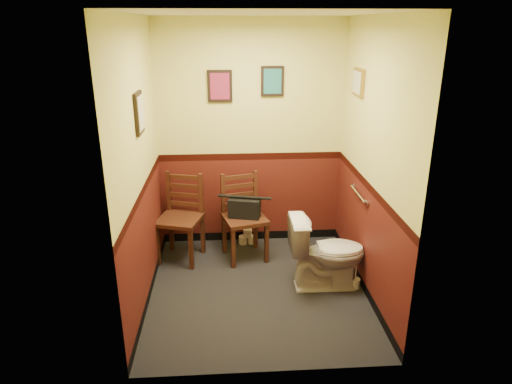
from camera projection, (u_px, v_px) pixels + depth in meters
floor at (258, 290)px, 4.77m from camera, size 2.20×2.40×0.00m
ceiling at (258, 13)px, 3.84m from camera, size 2.20×2.40×0.00m
wall_back at (251, 137)px, 5.43m from camera, size 2.20×0.00×2.70m
wall_front at (270, 217)px, 3.18m from camera, size 2.20×0.00×2.70m
wall_left at (140, 169)px, 4.23m from camera, size 0.00×2.40×2.70m
wall_right at (372, 164)px, 4.37m from camera, size 0.00×2.40×2.70m
grab_bar at (358, 194)px, 4.74m from camera, size 0.05×0.56×0.06m
framed_print_back_a at (220, 86)px, 5.18m from camera, size 0.28×0.04×0.36m
framed_print_back_b at (272, 81)px, 5.20m from camera, size 0.26×0.04×0.34m
framed_print_left at (139, 113)px, 4.16m from camera, size 0.04×0.30×0.38m
framed_print_right at (358, 82)px, 4.69m from camera, size 0.04×0.34×0.28m
toilet at (327, 253)px, 4.72m from camera, size 0.79×0.45×0.78m
toilet_brush at (355, 282)px, 4.79m from camera, size 0.10×0.10×0.38m
chair_left at (181, 218)px, 5.28m from camera, size 0.58×0.58×1.01m
chair_right at (243, 217)px, 5.31m from camera, size 0.57×0.57×1.00m
handbag at (245, 208)px, 5.23m from camera, size 0.39×0.25×0.26m
tp_stack at (248, 237)px, 5.75m from camera, size 0.23×0.12×0.20m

